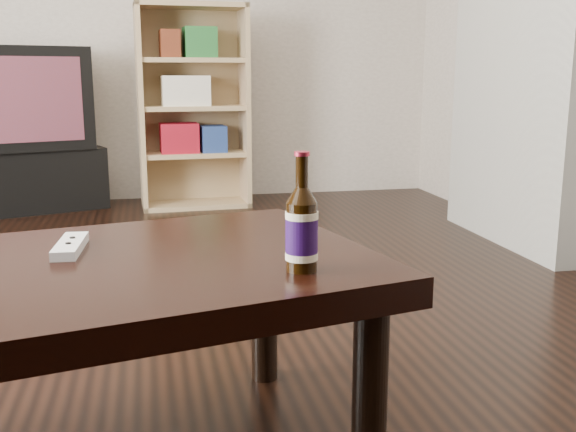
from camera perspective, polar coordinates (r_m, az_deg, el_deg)
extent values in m
cube|color=black|center=(2.40, -18.52, -11.76)|extent=(5.00, 6.00, 0.01)
cube|color=#B7AC9F|center=(5.22, -15.76, 16.11)|extent=(5.00, 0.02, 2.70)
cube|color=black|center=(5.04, -21.61, 2.90)|extent=(1.18, 0.85, 0.43)
cube|color=black|center=(4.99, -22.10, 9.21)|extent=(1.05, 0.84, 0.68)
cube|color=#B42202|center=(4.70, -21.53, 9.14)|extent=(0.71, 0.25, 0.55)
cube|color=tan|center=(4.77, -12.38, 8.88)|extent=(0.05, 0.35, 1.40)
cube|color=tan|center=(4.85, -3.73, 9.18)|extent=(0.05, 0.35, 1.40)
cube|color=tan|center=(4.81, -8.26, 17.21)|extent=(0.77, 0.38, 0.03)
cube|color=tan|center=(4.88, -7.79, 1.01)|extent=(0.77, 0.38, 0.03)
cube|color=tan|center=(4.95, -8.24, 9.14)|extent=(0.75, 0.07, 1.40)
cube|color=tan|center=(4.83, -7.91, 5.22)|extent=(0.70, 0.35, 0.03)
cube|color=tan|center=(4.80, -8.02, 9.06)|extent=(0.70, 0.35, 0.03)
cube|color=tan|center=(4.79, -8.13, 12.91)|extent=(0.70, 0.35, 0.03)
cube|color=maroon|center=(4.78, -9.21, 6.55)|extent=(0.27, 0.23, 0.20)
cube|color=navy|center=(4.81, -6.38, 6.53)|extent=(0.18, 0.22, 0.18)
cube|color=white|center=(4.77, -8.68, 10.44)|extent=(0.33, 0.23, 0.20)
cube|color=#22652B|center=(4.78, -7.48, 14.35)|extent=(0.23, 0.23, 0.20)
cube|color=maroon|center=(4.76, -10.00, 14.16)|extent=(0.14, 0.22, 0.18)
cube|color=black|center=(1.58, -18.08, -5.28)|extent=(1.52, 1.09, 0.07)
cylinder|color=black|center=(1.58, 6.94, -14.87)|extent=(0.10, 0.10, 0.45)
cylinder|color=black|center=(2.09, -2.04, -7.93)|extent=(0.10, 0.10, 0.45)
cylinder|color=black|center=(1.44, 1.17, -1.78)|extent=(0.09, 0.09, 0.15)
cylinder|color=#240A47|center=(1.44, 1.17, -1.66)|extent=(0.09, 0.09, 0.09)
cylinder|color=#F9EBC7|center=(1.43, 1.18, 0.08)|extent=(0.09, 0.09, 0.02)
cylinder|color=#F9EBC7|center=(1.45, 1.16, -3.38)|extent=(0.09, 0.09, 0.02)
cone|color=black|center=(1.42, 1.18, 1.80)|extent=(0.09, 0.09, 0.03)
cylinder|color=black|center=(1.41, 1.19, 3.78)|extent=(0.04, 0.04, 0.07)
cylinder|color=maroon|center=(1.41, 1.20, 5.30)|extent=(0.04, 0.04, 0.01)
cube|color=silver|center=(1.70, -17.96, -2.43)|extent=(0.07, 0.21, 0.02)
cylinder|color=black|center=(1.73, -17.79, -1.75)|extent=(0.01, 0.01, 0.00)
cylinder|color=black|center=(1.68, -18.12, -2.21)|extent=(0.01, 0.01, 0.00)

